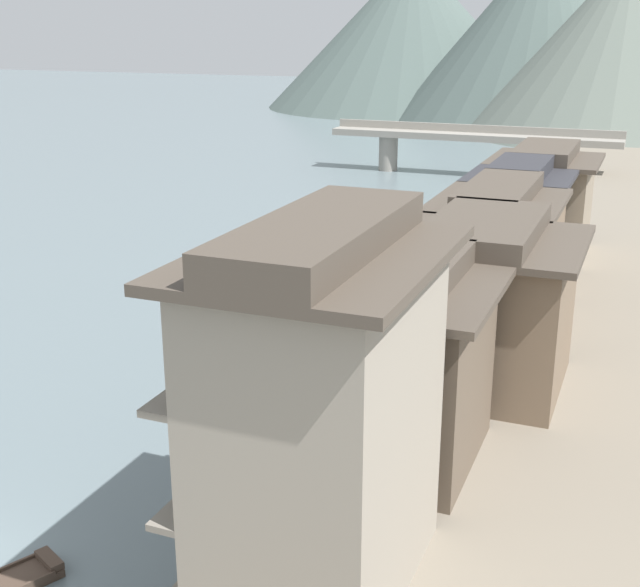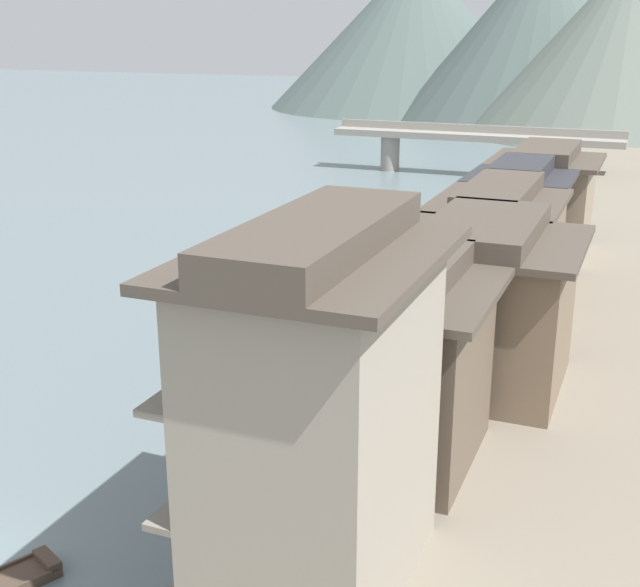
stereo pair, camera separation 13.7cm
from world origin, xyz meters
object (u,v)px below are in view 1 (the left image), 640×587
Objects in this scene: house_waterfront_tall at (480,304)px; mooring_post_dock_near at (228,528)px; boat_upstream_distant at (382,329)px; house_waterfront_nearest at (321,414)px; boat_midriver_upstream at (386,236)px; stone_bridge at (472,143)px; house_waterfront_narrow at (495,255)px; boat_moored_nearest at (290,403)px; boat_moored_second at (352,261)px; house_waterfront_end at (542,201)px; house_waterfront_far at (516,223)px; house_waterfront_second at (406,363)px; mooring_post_dock_mid at (366,370)px; boat_moored_far at (436,266)px; boat_moored_third at (290,235)px; boat_midriver_drifting at (418,216)px.

house_waterfront_tall reaches higher than mooring_post_dock_near.
boat_upstream_distant is 19.50m from house_waterfront_nearest.
boat_midriver_upstream is 0.70× the size of house_waterfront_tall.
boat_midriver_upstream is 26.15m from stone_bridge.
boat_upstream_distant is 8.49m from house_waterfront_tall.
house_waterfront_nearest is 1.18× the size of house_waterfront_narrow.
boat_moored_second is at bearing 103.33° from boat_moored_nearest.
house_waterfront_end is (0.52, 32.26, -1.30)m from house_waterfront_nearest.
boat_moored_nearest is 6.99× the size of mooring_post_dock_near.
house_waterfront_second is at bearing -90.02° from house_waterfront_far.
mooring_post_dock_mid is at bearing -101.08° from house_waterfront_far.
house_waterfront_narrow is (4.62, 1.32, 3.61)m from boat_upstream_distant.
mooring_post_dock_near is at bearing -75.60° from boat_moored_nearest.
boat_moored_nearest is 1.25× the size of boat_moored_far.
house_waterfront_narrow reaches higher than stone_bridge.
boat_moored_nearest is 9.53m from mooring_post_dock_near.
boat_moored_nearest is at bearing -76.67° from boat_moored_second.
boat_moored_third is 0.53× the size of house_waterfront_narrow.
house_waterfront_second is 6.43m from house_waterfront_tall.
stone_bridge is at bearing 109.29° from house_waterfront_end.
house_waterfront_tall is at bearing -88.59° from house_waterfront_end.
house_waterfront_tall is (5.73, -16.70, 3.65)m from boat_moored_far.
house_waterfront_tall is 9.99× the size of mooring_post_dock_near.
boat_moored_third is at bearing 115.02° from house_waterfront_nearest.
house_waterfront_narrow reaches higher than boat_midriver_upstream.
boat_moored_far is 0.56× the size of house_waterfront_tall.
house_waterfront_far is at bearing -43.75° from boat_midriver_upstream.
boat_moored_nearest is 0.79× the size of house_waterfront_second.
house_waterfront_tall is 0.27× the size of stone_bridge.
boat_moored_far is 11.22m from boat_upstream_distant.
house_waterfront_nearest is at bearing -90.85° from house_waterfront_second.
mooring_post_dock_near is (-3.76, -12.28, -2.64)m from house_waterfront_tall.
boat_moored_third is 0.15× the size of stone_bridge.
mooring_post_dock_mid is (0.00, 10.80, 0.04)m from mooring_post_dock_near.
stone_bridge is (-9.79, 35.34, -0.91)m from house_waterfront_far.
house_waterfront_tall reaches higher than mooring_post_dock_mid.
boat_upstream_distant is 0.14× the size of stone_bridge.
house_waterfront_far is at bearing 83.57° from mooring_post_dock_near.
boat_midriver_drifting is 0.48× the size of house_waterfront_tall.
boat_moored_far is (0.40, 19.80, -0.01)m from boat_moored_nearest.
boat_upstream_distant is (0.74, 8.59, 0.04)m from boat_moored_nearest.
boat_midriver_drifting reaches higher than boat_midriver_upstream.
house_waterfront_second is (4.49, -11.85, 3.62)m from boat_upstream_distant.
house_waterfront_second reaches higher than stone_bridge.
boat_moored_second is 7.09m from boat_moored_third.
boat_moored_nearest is at bearing -107.79° from house_waterfront_far.
boat_moored_nearest is 12.08m from house_waterfront_nearest.
mooring_post_dock_near is (-2.77, 0.58, -3.95)m from house_waterfront_nearest.
mooring_post_dock_mid is (-2.77, 11.38, -3.91)m from house_waterfront_nearest.
boat_moored_second is (-4.56, 19.26, -0.09)m from boat_moored_nearest.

